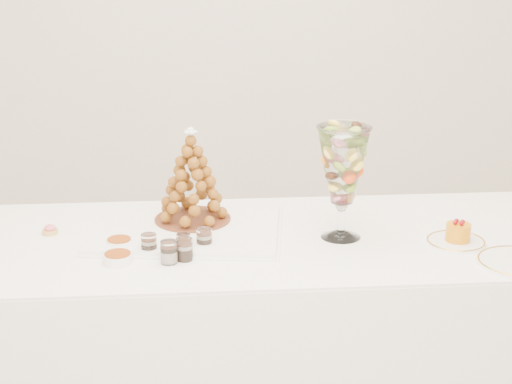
{
  "coord_description": "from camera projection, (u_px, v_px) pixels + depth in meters",
  "views": [
    {
      "loc": [
        -0.06,
        -2.62,
        1.89
      ],
      "look_at": [
        0.04,
        0.22,
        0.93
      ],
      "focal_mm": 60.0,
      "sensor_mm": 36.0,
      "label": 1
    }
  ],
  "objects": [
    {
      "name": "ramekin_back",
      "position": [
        119.0,
        243.0,
        2.86
      ],
      "size": [
        0.09,
        0.09,
        0.03
      ],
      "primitive_type": "cylinder",
      "color": "white",
      "rests_on": "buffet_table"
    },
    {
      "name": "verrine_e",
      "position": [
        184.0,
        249.0,
        2.75
      ],
      "size": [
        0.07,
        0.07,
        0.07
      ],
      "primitive_type": "cylinder",
      "rotation": [
        0.0,
        0.0,
        0.27
      ],
      "color": "white",
      "rests_on": "buffet_table"
    },
    {
      "name": "croquembouche",
      "position": [
        192.0,
        176.0,
        3.0
      ],
      "size": [
        0.27,
        0.27,
        0.34
      ],
      "rotation": [
        0.0,
        0.0,
        -0.09
      ],
      "color": "brown",
      "rests_on": "lace_tray"
    },
    {
      "name": "verrine_d",
      "position": [
        169.0,
        252.0,
        2.73
      ],
      "size": [
        0.07,
        0.07,
        0.07
      ],
      "primitive_type": "cylinder",
      "rotation": [
        0.0,
        0.0,
        -0.29
      ],
      "color": "white",
      "rests_on": "buffet_table"
    },
    {
      "name": "verrine_b",
      "position": [
        183.0,
        243.0,
        2.82
      ],
      "size": [
        0.05,
        0.05,
        0.06
      ],
      "primitive_type": "cylinder",
      "rotation": [
        0.0,
        0.0,
        -0.07
      ],
      "color": "white",
      "rests_on": "buffet_table"
    },
    {
      "name": "cake_plate",
      "position": [
        456.0,
        242.0,
        2.9
      ],
      "size": [
        0.2,
        0.2,
        0.01
      ],
      "primitive_type": "cylinder",
      "color": "white",
      "rests_on": "buffet_table"
    },
    {
      "name": "mousse_cake",
      "position": [
        458.0,
        232.0,
        2.89
      ],
      "size": [
        0.08,
        0.08,
        0.07
      ],
      "color": "orange",
      "rests_on": "cake_plate"
    },
    {
      "name": "ramekin_front",
      "position": [
        118.0,
        258.0,
        2.74
      ],
      "size": [
        0.09,
        0.09,
        0.03
      ],
      "primitive_type": "cylinder",
      "color": "white",
      "rests_on": "buffet_table"
    },
    {
      "name": "buffet_table",
      "position": [
        284.0,
        341.0,
        3.08
      ],
      "size": [
        2.14,
        0.93,
        0.8
      ],
      "rotation": [
        0.0,
        0.0,
        0.04
      ],
      "color": "white",
      "rests_on": "ground"
    },
    {
      "name": "verrine_c",
      "position": [
        204.0,
        239.0,
        2.84
      ],
      "size": [
        0.06,
        0.06,
        0.07
      ],
      "primitive_type": "cylinder",
      "rotation": [
        0.0,
        0.0,
        0.08
      ],
      "color": "white",
      "rests_on": "buffet_table"
    },
    {
      "name": "pink_tart",
      "position": [
        50.0,
        230.0,
        2.98
      ],
      "size": [
        0.05,
        0.05,
        0.03
      ],
      "color": "tan",
      "rests_on": "buffet_table"
    },
    {
      "name": "verrine_a",
      "position": [
        149.0,
        244.0,
        2.8
      ],
      "size": [
        0.05,
        0.05,
        0.07
      ],
      "primitive_type": "cylinder",
      "rotation": [
        0.0,
        0.0,
        0.04
      ],
      "color": "white",
      "rests_on": "buffet_table"
    },
    {
      "name": "lace_tray",
      "position": [
        186.0,
        229.0,
        2.99
      ],
      "size": [
        0.68,
        0.53,
        0.02
      ],
      "primitive_type": "cube",
      "rotation": [
        0.0,
        0.0,
        -0.09
      ],
      "color": "white",
      "rests_on": "buffet_table"
    },
    {
      "name": "macaron_vase",
      "position": [
        343.0,
        166.0,
        2.87
      ],
      "size": [
        0.18,
        0.18,
        0.39
      ],
      "color": "white",
      "rests_on": "buffet_table"
    }
  ]
}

